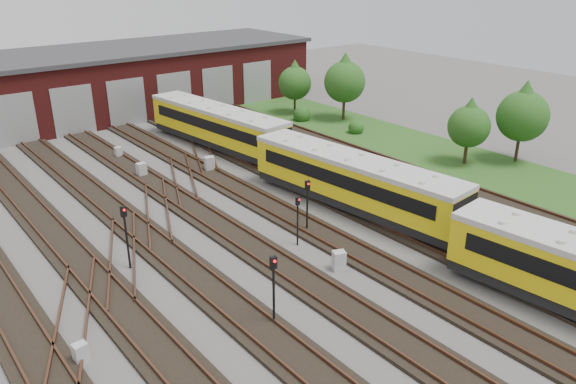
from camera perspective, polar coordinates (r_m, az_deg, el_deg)
ground at (r=27.73m, az=7.88°, el=-9.60°), size 120.00×120.00×0.00m
track_network at (r=27.90m, az=6.78°, el=-9.05°), size 30.40×70.00×0.33m
maintenance_shed at (r=59.55m, az=-21.16°, el=10.04°), size 51.00×12.50×6.35m
grass_verge at (r=46.97m, az=15.31°, el=3.63°), size 8.00×55.00×0.05m
metro_train at (r=35.07m, az=6.70°, el=1.14°), size 4.21×47.28×3.12m
signal_mast_0 at (r=23.79m, az=-1.47°, el=-9.12°), size 0.30×0.28×3.38m
signal_mast_1 at (r=29.15m, az=-16.17°, el=-3.65°), size 0.29×0.27×3.47m
signal_mast_2 at (r=31.95m, az=1.98°, el=-0.71°), size 0.30×0.28×3.15m
signal_mast_3 at (r=30.42m, az=0.99°, el=-2.31°), size 0.26×0.25×2.90m
relay_cabinet_0 at (r=24.17m, az=-20.31°, el=-15.13°), size 0.58×0.50×0.89m
relay_cabinet_1 at (r=46.65m, az=-16.83°, el=3.87°), size 0.55×0.46×0.88m
relay_cabinet_2 at (r=28.77m, az=5.19°, el=-6.97°), size 0.78×0.73×1.04m
relay_cabinet_3 at (r=41.99m, az=-14.65°, el=2.17°), size 0.67×0.57×1.05m
relay_cabinet_4 at (r=42.09m, az=-7.98°, el=2.82°), size 0.80×0.72×1.14m
tree_0 at (r=57.19m, az=0.70°, el=11.39°), size 3.31×3.31×5.48m
tree_1 at (r=54.96m, az=5.80°, el=11.56°), size 3.96×3.96×6.56m
tree_2 at (r=46.28m, az=22.81°, el=7.68°), size 3.86×3.86×6.40m
tree_3 at (r=44.53m, az=17.96°, el=6.82°), size 3.17×3.17×5.26m
bush_1 at (r=55.16m, az=1.42°, el=8.11°), size 1.68×1.68×1.68m
bush_2 at (r=51.42m, az=6.94°, el=6.70°), size 1.40×1.40×1.40m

